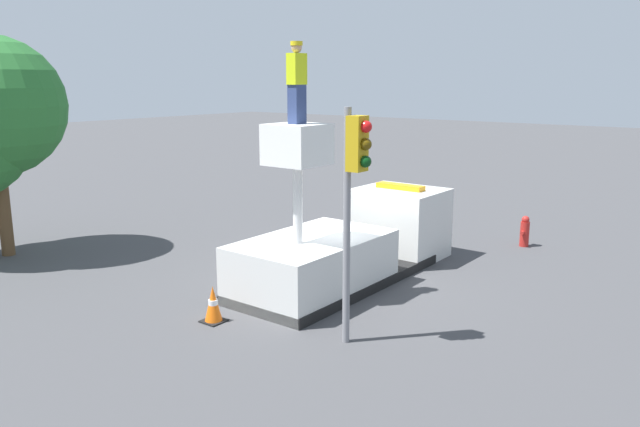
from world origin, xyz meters
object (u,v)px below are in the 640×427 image
traffic_light_pole (354,180)px  worker (297,83)px  traffic_cone_rear (213,305)px  bucket_truck (349,245)px  fire_hydrant (525,231)px

traffic_light_pole → worker: bearing=61.7°
traffic_cone_rear → worker: bearing=-14.2°
bucket_truck → worker: worker is taller
fire_hydrant → traffic_cone_rear: bearing=163.0°
bucket_truck → traffic_light_pole: traffic_light_pole is taller
bucket_truck → traffic_light_pole: bearing=-144.4°
bucket_truck → traffic_cone_rear: (-4.21, 0.54, -0.48)m
traffic_light_pole → bucket_truck: bearing=35.6°
worker → traffic_cone_rear: 5.06m
worker → traffic_light_pole: worker is taller
worker → traffic_light_pole: bearing=-118.3°
fire_hydrant → traffic_cone_rear: 10.41m
traffic_light_pole → traffic_cone_rear: traffic_light_pole is taller
bucket_truck → worker: size_ratio=4.02×
bucket_truck → traffic_light_pole: (-3.35, -2.40, 2.35)m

